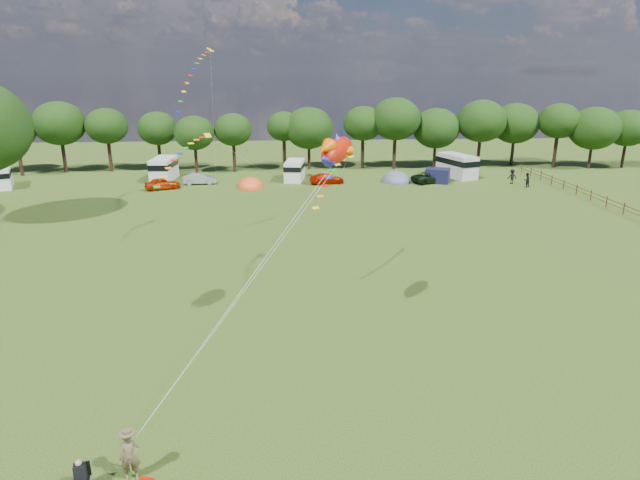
{
  "coord_description": "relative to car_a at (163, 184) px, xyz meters",
  "views": [
    {
      "loc": [
        -2.16,
        -22.91,
        13.8
      ],
      "look_at": [
        0.0,
        8.0,
        4.0
      ],
      "focal_mm": 30.0,
      "sensor_mm": 36.0,
      "label": 1
    }
  ],
  "objects": [
    {
      "name": "fish_kite",
      "position": [
        17.31,
        -38.78,
        9.29
      ],
      "size": [
        2.52,
        3.28,
        1.79
      ],
      "rotation": [
        0.0,
        -0.21,
        1.02
      ],
      "color": "#BC1806",
      "rests_on": "ground"
    },
    {
      "name": "ground_plane",
      "position": [
        16.88,
        -42.49,
        -0.72
      ],
      "size": [
        180.0,
        180.0,
        0.0
      ],
      "primitive_type": "plane",
      "color": "black",
      "rests_on": "ground"
    },
    {
      "name": "tent_greyblue",
      "position": [
        29.45,
        2.54,
        -0.7
      ],
      "size": [
        3.84,
        4.21,
        2.86
      ],
      "color": "#535A72",
      "rests_on": "ground"
    },
    {
      "name": "campervan_d",
      "position": [
        38.35,
        5.46,
        0.93
      ],
      "size": [
        4.52,
        6.76,
        3.06
      ],
      "rotation": [
        0.0,
        0.0,
        1.9
      ],
      "color": "#BDBDBF",
      "rests_on": "ground"
    },
    {
      "name": "car_b",
      "position": [
        4.06,
        2.88,
        -0.02
      ],
      "size": [
        4.05,
        1.81,
        1.39
      ],
      "primitive_type": "imported",
      "rotation": [
        0.0,
        0.0,
        1.66
      ],
      "color": "#92969B",
      "rests_on": "ground"
    },
    {
      "name": "car_d",
      "position": [
        33.73,
        1.67,
        -0.03
      ],
      "size": [
        5.55,
        3.88,
        1.38
      ],
      "primitive_type": "imported",
      "rotation": [
        0.0,
        0.0,
        1.92
      ],
      "color": "black",
      "rests_on": "ground"
    },
    {
      "name": "campervan_c",
      "position": [
        16.26,
        4.8,
        0.67
      ],
      "size": [
        2.99,
        5.53,
        2.58
      ],
      "rotation": [
        0.0,
        0.0,
        1.42
      ],
      "color": "white",
      "rests_on": "ground"
    },
    {
      "name": "walker_a",
      "position": [
        44.92,
        -1.82,
        0.18
      ],
      "size": [
        1.01,
        0.85,
        1.79
      ],
      "primitive_type": "imported",
      "rotation": [
        0.0,
        0.0,
        3.58
      ],
      "color": "black",
      "rests_on": "ground"
    },
    {
      "name": "car_c",
      "position": [
        20.3,
        2.01,
        -0.07
      ],
      "size": [
        4.61,
        2.71,
        1.3
      ],
      "primitive_type": "imported",
      "rotation": [
        0.0,
        0.0,
        1.79
      ],
      "color": "#A91600",
      "rests_on": "ground"
    },
    {
      "name": "walker_b",
      "position": [
        43.95,
        0.29,
        0.24
      ],
      "size": [
        1.29,
        0.72,
        1.91
      ],
      "primitive_type": "imported",
      "rotation": [
        0.0,
        0.0,
        3.26
      ],
      "color": "black",
      "rests_on": "ground"
    },
    {
      "name": "campervan_b",
      "position": [
        -1.03,
        6.15,
        0.85
      ],
      "size": [
        2.86,
        6.09,
        2.92
      ],
      "rotation": [
        0.0,
        0.0,
        1.52
      ],
      "color": "silver",
      "rests_on": "ground"
    },
    {
      "name": "tent_orange",
      "position": [
        10.63,
        0.2,
        -0.7
      ],
      "size": [
        3.36,
        3.68,
        2.63
      ],
      "color": "#F84B1E",
      "rests_on": "ground"
    },
    {
      "name": "streamer_kite_a",
      "position": [
        6.77,
        -11.9,
        13.23
      ],
      "size": [
        3.29,
        5.66,
        5.78
      ],
      "rotation": [
        0.0,
        0.0,
        1.14
      ],
      "color": "yellow",
      "rests_on": "ground"
    },
    {
      "name": "campervan_a",
      "position": [
        -20.1,
        2.51,
        0.65
      ],
      "size": [
        4.01,
        5.65,
        2.55
      ],
      "rotation": [
        0.0,
        0.0,
        1.96
      ],
      "color": "white",
      "rests_on": "ground"
    },
    {
      "name": "car_a",
      "position": [
        0.0,
        0.0,
        0.0
      ],
      "size": [
        4.62,
        3.22,
        1.43
      ],
      "primitive_type": "imported",
      "rotation": [
        0.0,
        0.0,
        1.97
      ],
      "color": "#AB2A04",
      "rests_on": "ground"
    },
    {
      "name": "tree_line",
      "position": [
        22.18,
        12.5,
        5.63
      ],
      "size": [
        102.98,
        10.98,
        10.27
      ],
      "color": "black",
      "rests_on": "ground"
    },
    {
      "name": "fence",
      "position": [
        48.88,
        -7.99,
        -0.02
      ],
      "size": [
        0.12,
        33.12,
        1.2
      ],
      "color": "#472D19",
      "rests_on": "ground"
    },
    {
      "name": "kite_flyer",
      "position": [
        9.17,
        -49.49,
        0.24
      ],
      "size": [
        0.79,
        0.61,
        1.92
      ],
      "primitive_type": "imported",
      "rotation": [
        0.0,
        0.0,
        0.24
      ],
      "color": "brown",
      "rests_on": "ground"
    },
    {
      "name": "camp_chair",
      "position": [
        7.62,
        -49.93,
        0.07
      ],
      "size": [
        0.61,
        0.61,
        1.31
      ],
      "rotation": [
        0.0,
        0.0,
        0.17
      ],
      "color": "#99999E",
      "rests_on": "ground"
    },
    {
      "name": "streamer_kite_b",
      "position": [
        6.91,
        -20.95,
        6.84
      ],
      "size": [
        4.27,
        4.62,
        3.79
      ],
      "rotation": [
        0.0,
        0.0,
        0.61
      ],
      "color": "yellow",
      "rests_on": "ground"
    },
    {
      "name": "awning_navy",
      "position": [
        34.67,
        1.77,
        0.2
      ],
      "size": [
        3.64,
        3.35,
        1.83
      ],
      "primitive_type": "cube",
      "rotation": [
        0.0,
        0.0,
        -0.41
      ],
      "color": "#161635",
      "rests_on": "ground"
    },
    {
      "name": "streamer_kite_c",
      "position": [
        18.13,
        -31.59,
        7.01
      ],
      "size": [
        3.11,
        4.87,
        2.77
      ],
      "rotation": [
        0.0,
        0.0,
        0.64
      ],
      "color": "#F7FF25",
      "rests_on": "ground"
    }
  ]
}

